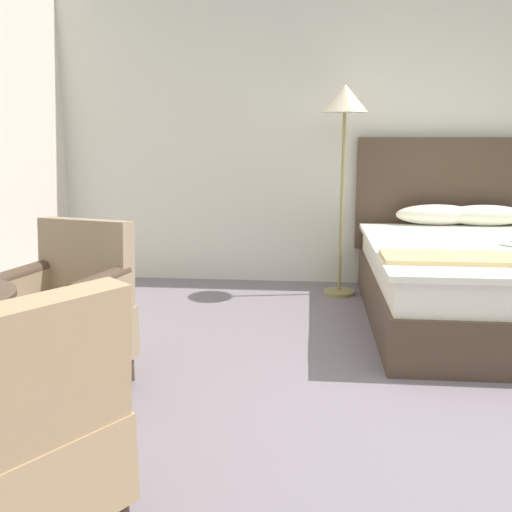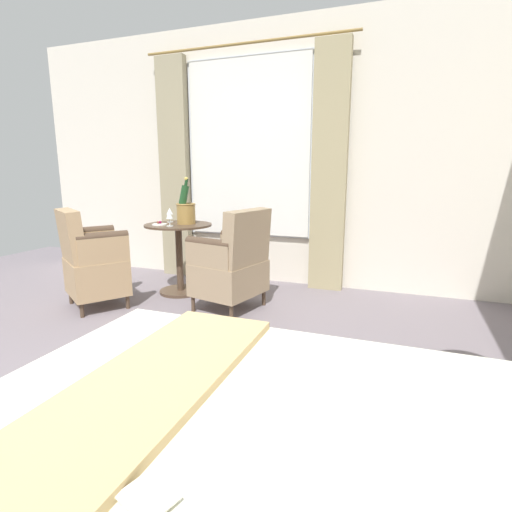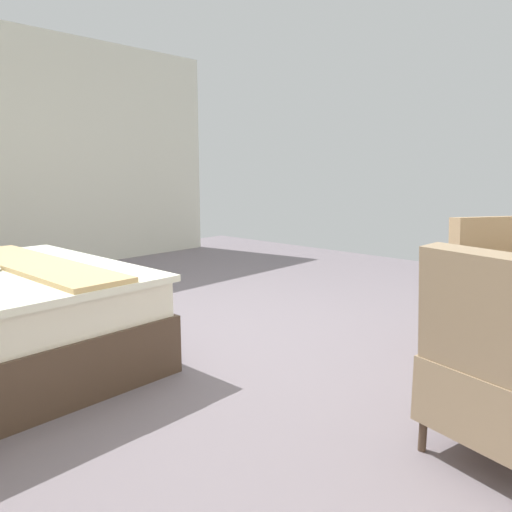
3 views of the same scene
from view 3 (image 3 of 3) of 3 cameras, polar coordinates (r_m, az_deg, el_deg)
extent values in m
plane|color=slate|center=(3.80, -6.12, -9.09)|extent=(7.97, 7.97, 0.00)
cube|color=silver|center=(6.45, -26.49, 10.54)|extent=(0.12, 5.63, 2.83)
cube|color=#D9B67A|center=(3.50, -23.86, -0.90)|extent=(1.72, 0.38, 0.03)
cylinder|color=#4C392B|center=(2.79, 24.24, -15.63)|extent=(0.04, 0.04, 0.15)
cylinder|color=#4C392B|center=(2.46, 18.51, -18.83)|extent=(0.04, 0.04, 0.15)
cube|color=#9B8365|center=(2.42, 27.05, -14.23)|extent=(0.70, 0.64, 0.29)
cube|color=#9B8365|center=(2.11, 25.10, -6.22)|extent=(0.58, 0.28, 0.50)
cube|color=#9B8365|center=(2.46, 22.75, -7.21)|extent=(0.20, 0.48, 0.21)
cylinder|color=#4C392B|center=(2.43, 22.92, -4.86)|extent=(0.20, 0.48, 0.09)
cylinder|color=#4C392B|center=(3.38, 25.20, -11.38)|extent=(0.04, 0.04, 0.13)
cylinder|color=#4C392B|center=(3.68, 21.28, -9.36)|extent=(0.04, 0.04, 0.13)
cylinder|color=#4C392B|center=(3.95, 26.83, -8.45)|extent=(0.04, 0.04, 0.13)
cube|color=tan|center=(3.59, 26.36, -6.36)|extent=(0.70, 0.72, 0.33)
cube|color=tan|center=(3.65, 24.96, 0.42)|extent=(0.41, 0.51, 0.47)
cube|color=tan|center=(3.38, 24.09, -2.25)|extent=(0.42, 0.32, 0.23)
cylinder|color=#4C392B|center=(3.36, 24.23, -0.30)|extent=(0.42, 0.32, 0.09)
camera|label=1|loc=(5.34, 22.71, 10.86)|focal=40.00mm
camera|label=2|loc=(3.84, -37.74, 8.08)|focal=28.00mm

